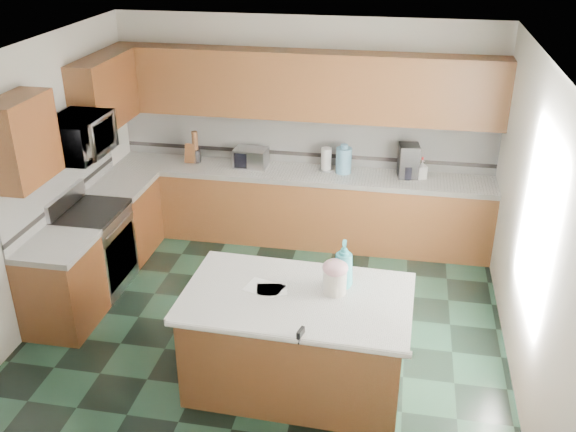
% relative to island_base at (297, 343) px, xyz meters
% --- Properties ---
extents(floor, '(4.60, 4.60, 0.00)m').
position_rel_island_base_xyz_m(floor, '(-0.42, 0.70, -0.43)').
color(floor, black).
rests_on(floor, ground).
extents(ceiling, '(4.60, 4.60, 0.00)m').
position_rel_island_base_xyz_m(ceiling, '(-0.42, 0.70, 2.27)').
color(ceiling, white).
rests_on(ceiling, ground).
extents(wall_back, '(4.60, 0.04, 2.70)m').
position_rel_island_base_xyz_m(wall_back, '(-0.42, 3.02, 0.92)').
color(wall_back, silver).
rests_on(wall_back, ground).
extents(wall_front, '(4.60, 0.04, 2.70)m').
position_rel_island_base_xyz_m(wall_front, '(-0.42, -1.62, 0.92)').
color(wall_front, silver).
rests_on(wall_front, ground).
extents(wall_left, '(0.04, 4.60, 2.70)m').
position_rel_island_base_xyz_m(wall_left, '(-2.74, 0.70, 0.92)').
color(wall_left, silver).
rests_on(wall_left, ground).
extents(wall_right, '(0.04, 4.60, 2.70)m').
position_rel_island_base_xyz_m(wall_right, '(1.90, 0.70, 0.92)').
color(wall_right, silver).
rests_on(wall_right, ground).
extents(back_base_cab, '(4.60, 0.60, 0.86)m').
position_rel_island_base_xyz_m(back_base_cab, '(-0.42, 2.70, 0.00)').
color(back_base_cab, '#341709').
rests_on(back_base_cab, ground).
extents(back_countertop, '(4.60, 0.64, 0.06)m').
position_rel_island_base_xyz_m(back_countertop, '(-0.42, 2.70, 0.46)').
color(back_countertop, white).
rests_on(back_countertop, back_base_cab).
extents(back_upper_cab, '(4.60, 0.33, 0.78)m').
position_rel_island_base_xyz_m(back_upper_cab, '(-0.42, 2.83, 1.51)').
color(back_upper_cab, '#341709').
rests_on(back_upper_cab, wall_back).
extents(back_backsplash, '(4.60, 0.02, 0.63)m').
position_rel_island_base_xyz_m(back_backsplash, '(-0.42, 2.99, 0.81)').
color(back_backsplash, silver).
rests_on(back_backsplash, back_countertop).
extents(back_accent_band, '(4.60, 0.01, 0.05)m').
position_rel_island_base_xyz_m(back_accent_band, '(-0.42, 2.98, 0.61)').
color(back_accent_band, black).
rests_on(back_accent_band, back_countertop).
extents(left_base_cab_rear, '(0.60, 0.82, 0.86)m').
position_rel_island_base_xyz_m(left_base_cab_rear, '(-2.42, 1.99, 0.00)').
color(left_base_cab_rear, '#341709').
rests_on(left_base_cab_rear, ground).
extents(left_counter_rear, '(0.64, 0.82, 0.06)m').
position_rel_island_base_xyz_m(left_counter_rear, '(-2.42, 1.99, 0.46)').
color(left_counter_rear, white).
rests_on(left_counter_rear, left_base_cab_rear).
extents(left_base_cab_front, '(0.60, 0.72, 0.86)m').
position_rel_island_base_xyz_m(left_base_cab_front, '(-2.42, 0.46, 0.00)').
color(left_base_cab_front, '#341709').
rests_on(left_base_cab_front, ground).
extents(left_counter_front, '(0.64, 0.72, 0.06)m').
position_rel_island_base_xyz_m(left_counter_front, '(-2.42, 0.46, 0.46)').
color(left_counter_front, white).
rests_on(left_counter_front, left_base_cab_front).
extents(left_backsplash, '(0.02, 2.30, 0.63)m').
position_rel_island_base_xyz_m(left_backsplash, '(-2.71, 1.25, 0.81)').
color(left_backsplash, silver).
rests_on(left_backsplash, wall_left).
extents(left_accent_band, '(0.01, 2.30, 0.05)m').
position_rel_island_base_xyz_m(left_accent_band, '(-2.70, 1.25, 0.61)').
color(left_accent_band, black).
rests_on(left_accent_band, wall_left).
extents(left_upper_cab_rear, '(0.33, 1.09, 0.78)m').
position_rel_island_base_xyz_m(left_upper_cab_rear, '(-2.56, 2.12, 1.51)').
color(left_upper_cab_rear, '#341709').
rests_on(left_upper_cab_rear, wall_left).
extents(left_upper_cab_front, '(0.33, 0.72, 0.78)m').
position_rel_island_base_xyz_m(left_upper_cab_front, '(-2.56, 0.46, 1.51)').
color(left_upper_cab_front, '#341709').
rests_on(left_upper_cab_front, wall_left).
extents(range_body, '(0.60, 0.76, 0.88)m').
position_rel_island_base_xyz_m(range_body, '(-2.42, 1.20, 0.01)').
color(range_body, '#B7B7BC').
rests_on(range_body, ground).
extents(range_oven_door, '(0.02, 0.68, 0.55)m').
position_rel_island_base_xyz_m(range_oven_door, '(-2.13, 1.20, -0.03)').
color(range_oven_door, black).
rests_on(range_oven_door, range_body).
extents(range_cooktop, '(0.62, 0.78, 0.04)m').
position_rel_island_base_xyz_m(range_cooktop, '(-2.42, 1.20, 0.47)').
color(range_cooktop, black).
rests_on(range_cooktop, range_body).
extents(range_handle, '(0.02, 0.66, 0.02)m').
position_rel_island_base_xyz_m(range_handle, '(-2.10, 1.20, 0.35)').
color(range_handle, '#B7B7BC').
rests_on(range_handle, range_body).
extents(range_backguard, '(0.06, 0.76, 0.18)m').
position_rel_island_base_xyz_m(range_backguard, '(-2.68, 1.20, 0.59)').
color(range_backguard, '#B7B7BC').
rests_on(range_backguard, range_body).
extents(microwave, '(0.50, 0.73, 0.41)m').
position_rel_island_base_xyz_m(microwave, '(-2.42, 1.20, 1.30)').
color(microwave, '#B7B7BC').
rests_on(microwave, wall_left).
extents(island_base, '(1.81, 1.07, 0.86)m').
position_rel_island_base_xyz_m(island_base, '(0.00, 0.00, 0.00)').
color(island_base, '#341709').
rests_on(island_base, ground).
extents(island_top, '(1.92, 1.18, 0.06)m').
position_rel_island_base_xyz_m(island_top, '(0.00, 0.00, 0.46)').
color(island_top, white).
rests_on(island_top, island_base).
extents(island_bullnose, '(1.88, 0.12, 0.06)m').
position_rel_island_base_xyz_m(island_bullnose, '(0.00, -0.56, 0.46)').
color(island_bullnose, white).
rests_on(island_bullnose, island_base).
extents(treat_jar, '(0.23, 0.23, 0.20)m').
position_rel_island_base_xyz_m(treat_jar, '(0.30, 0.10, 0.59)').
color(treat_jar, white).
rests_on(treat_jar, island_top).
extents(treat_jar_lid, '(0.21, 0.21, 0.13)m').
position_rel_island_base_xyz_m(treat_jar_lid, '(0.30, 0.10, 0.72)').
color(treat_jar_lid, '#EDACB9').
rests_on(treat_jar_lid, treat_jar).
extents(treat_jar_knob, '(0.07, 0.02, 0.02)m').
position_rel_island_base_xyz_m(treat_jar_knob, '(0.30, 0.10, 0.77)').
color(treat_jar_knob, tan).
rests_on(treat_jar_knob, treat_jar_lid).
extents(treat_jar_knob_end_l, '(0.04, 0.04, 0.04)m').
position_rel_island_base_xyz_m(treat_jar_knob_end_l, '(0.26, 0.10, 0.77)').
color(treat_jar_knob_end_l, tan).
rests_on(treat_jar_knob_end_l, treat_jar_lid).
extents(treat_jar_knob_end_r, '(0.04, 0.04, 0.04)m').
position_rel_island_base_xyz_m(treat_jar_knob_end_r, '(0.33, 0.10, 0.77)').
color(treat_jar_knob_end_r, tan).
rests_on(treat_jar_knob_end_r, treat_jar_lid).
extents(soap_bottle_island, '(0.17, 0.17, 0.43)m').
position_rel_island_base_xyz_m(soap_bottle_island, '(0.36, 0.20, 0.70)').
color(soap_bottle_island, '#39A8B5').
rests_on(soap_bottle_island, island_top).
extents(paper_sheet_a, '(0.29, 0.24, 0.00)m').
position_rel_island_base_xyz_m(paper_sheet_a, '(-0.22, 0.04, 0.49)').
color(paper_sheet_a, white).
rests_on(paper_sheet_a, island_top).
extents(paper_sheet_b, '(0.36, 0.31, 0.00)m').
position_rel_island_base_xyz_m(paper_sheet_b, '(-0.29, 0.06, 0.49)').
color(paper_sheet_b, white).
rests_on(paper_sheet_b, island_top).
extents(clamp_body, '(0.05, 0.10, 0.09)m').
position_rel_island_base_xyz_m(clamp_body, '(0.12, -0.54, 0.50)').
color(clamp_body, black).
rests_on(clamp_body, island_top).
extents(clamp_handle, '(0.02, 0.07, 0.02)m').
position_rel_island_base_xyz_m(clamp_handle, '(0.12, -0.60, 0.48)').
color(clamp_handle, black).
rests_on(clamp_handle, island_top).
extents(knife_block, '(0.14, 0.18, 0.26)m').
position_rel_island_base_xyz_m(knife_block, '(-1.81, 2.75, 0.61)').
color(knife_block, '#472814').
rests_on(knife_block, back_countertop).
extents(utensil_crock, '(0.13, 0.13, 0.16)m').
position_rel_island_base_xyz_m(utensil_crock, '(-1.76, 2.78, 0.57)').
color(utensil_crock, black).
rests_on(utensil_crock, back_countertop).
extents(utensil_bundle, '(0.07, 0.07, 0.24)m').
position_rel_island_base_xyz_m(utensil_bundle, '(-1.76, 2.78, 0.77)').
color(utensil_bundle, '#472814').
rests_on(utensil_bundle, utensil_crock).
extents(toaster_oven, '(0.41, 0.29, 0.23)m').
position_rel_island_base_xyz_m(toaster_oven, '(-1.05, 2.75, 0.60)').
color(toaster_oven, '#B7B7BC').
rests_on(toaster_oven, back_countertop).
extents(toaster_oven_door, '(0.36, 0.01, 0.19)m').
position_rel_island_base_xyz_m(toaster_oven_door, '(-1.05, 2.62, 0.60)').
color(toaster_oven_door, black).
rests_on(toaster_oven_door, toaster_oven).
extents(paper_towel, '(0.12, 0.12, 0.28)m').
position_rel_island_base_xyz_m(paper_towel, '(-0.13, 2.80, 0.63)').
color(paper_towel, white).
rests_on(paper_towel, back_countertop).
extents(paper_towel_base, '(0.19, 0.19, 0.01)m').
position_rel_island_base_xyz_m(paper_towel_base, '(-0.13, 2.80, 0.50)').
color(paper_towel_base, '#B7B7BC').
rests_on(paper_towel_base, back_countertop).
extents(water_jug, '(0.19, 0.19, 0.31)m').
position_rel_island_base_xyz_m(water_jug, '(0.09, 2.76, 0.64)').
color(water_jug, '#5D98BB').
rests_on(water_jug, back_countertop).
extents(water_jug_neck, '(0.09, 0.09, 0.04)m').
position_rel_island_base_xyz_m(water_jug_neck, '(0.09, 2.76, 0.82)').
color(water_jug_neck, '#5D98BB').
rests_on(water_jug_neck, water_jug).
extents(coffee_maker, '(0.26, 0.28, 0.39)m').
position_rel_island_base_xyz_m(coffee_maker, '(0.85, 2.78, 0.69)').
color(coffee_maker, black).
rests_on(coffee_maker, back_countertop).
extents(coffee_carafe, '(0.16, 0.16, 0.16)m').
position_rel_island_base_xyz_m(coffee_carafe, '(0.85, 2.72, 0.57)').
color(coffee_carafe, black).
rests_on(coffee_carafe, back_countertop).
extents(soap_bottle_back, '(0.14, 0.14, 0.23)m').
position_rel_island_base_xyz_m(soap_bottle_back, '(1.01, 2.75, 0.61)').
color(soap_bottle_back, white).
rests_on(soap_bottle_back, back_countertop).
extents(soap_back_cap, '(0.02, 0.02, 0.03)m').
position_rel_island_base_xyz_m(soap_back_cap, '(1.01, 2.75, 0.74)').
color(soap_back_cap, red).
rests_on(soap_back_cap, soap_bottle_back).
extents(window_light_proxy, '(0.02, 1.40, 1.10)m').
position_rel_island_base_xyz_m(window_light_proxy, '(1.87, 0.50, 1.07)').
color(window_light_proxy, white).
rests_on(window_light_proxy, wall_right).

